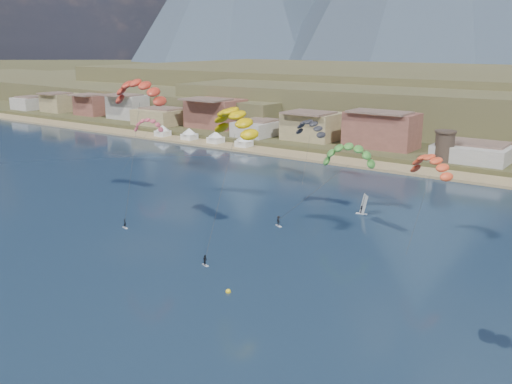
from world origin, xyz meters
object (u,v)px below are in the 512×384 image
kitesurfer_green (348,152)px  kitesurfer_yellow (235,118)px  kitesurfer_red (139,88)px  watchtower (445,146)px  windsurfer (363,208)px  buoy (228,292)px

kitesurfer_green → kitesurfer_yellow: bearing=-109.3°
kitesurfer_yellow → kitesurfer_red: bearing=168.8°
watchtower → kitesurfer_yellow: (-11.15, -79.63, 15.29)m
watchtower → kitesurfer_yellow: kitesurfer_yellow is taller
watchtower → windsurfer: bearing=-89.1°
kitesurfer_red → kitesurfer_green: (38.31, 19.69, -12.13)m
kitesurfer_green → windsurfer: size_ratio=4.81×
buoy → kitesurfer_green: bearing=95.6°
kitesurfer_red → kitesurfer_yellow: bearing=-11.2°
windsurfer → buoy: windsurfer is taller
watchtower → kitesurfer_red: 86.23m
watchtower → windsurfer: 53.11m
kitesurfer_yellow → kitesurfer_green: (8.92, 25.52, -8.85)m
watchtower → windsurfer: (0.86, -52.86, -5.07)m
kitesurfer_yellow → windsurfer: (12.01, 26.78, -20.36)m
kitesurfer_yellow → kitesurfer_green: kitesurfer_yellow is taller
watchtower → windsurfer: watchtower is taller
kitesurfer_red → kitesurfer_green: kitesurfer_red is taller
kitesurfer_red → watchtower: bearing=61.2°
kitesurfer_green → buoy: kitesurfer_green is taller
watchtower → kitesurfer_green: 54.54m
kitesurfer_yellow → windsurfer: size_ratio=6.30×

